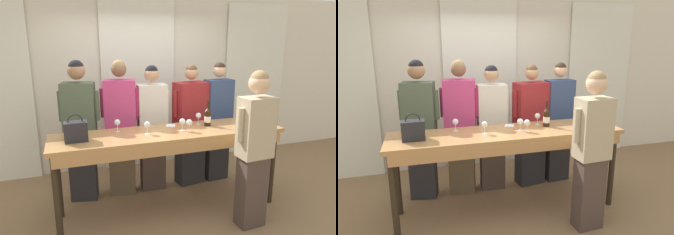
{
  "view_description": "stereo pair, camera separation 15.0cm",
  "coord_description": "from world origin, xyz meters",
  "views": [
    {
      "loc": [
        -1.09,
        -3.2,
        2.04
      ],
      "look_at": [
        0.0,
        0.07,
        1.17
      ],
      "focal_mm": 32.0,
      "sensor_mm": 36.0,
      "label": 1
    },
    {
      "loc": [
        -0.95,
        -3.24,
        2.04
      ],
      "look_at": [
        0.0,
        0.07,
        1.17
      ],
      "focal_mm": 32.0,
      "sensor_mm": 36.0,
      "label": 2
    }
  ],
  "objects": [
    {
      "name": "guest_cream_sweater",
      "position": [
        -0.04,
        0.63,
        0.9
      ],
      "size": [
        0.51,
        0.25,
        1.75
      ],
      "color": "#473833",
      "rests_on": "ground_plane"
    },
    {
      "name": "wine_glass_front_mid",
      "position": [
        1.08,
        0.06,
        1.13
      ],
      "size": [
        0.07,
        0.07,
        0.15
      ],
      "color": "white",
      "rests_on": "tasting_bar"
    },
    {
      "name": "wine_bottle",
      "position": [
        0.53,
        0.08,
        1.14
      ],
      "size": [
        0.08,
        0.08,
        0.32
      ],
      "color": "black",
      "rests_on": "tasting_bar"
    },
    {
      "name": "curtain_panel_right",
      "position": [
        2.19,
        1.55,
        1.34
      ],
      "size": [
        1.19,
        0.03,
        2.69
      ],
      "color": "white",
      "rests_on": "ground_plane"
    },
    {
      "name": "guest_navy_coat",
      "position": [
        0.96,
        0.63,
        0.91
      ],
      "size": [
        0.51,
        0.25,
        1.76
      ],
      "color": "#28282D",
      "rests_on": "ground_plane"
    },
    {
      "name": "guest_pink_top",
      "position": [
        -0.47,
        0.63,
        0.93
      ],
      "size": [
        0.52,
        0.34,
        1.83
      ],
      "color": "brown",
      "rests_on": "ground_plane"
    },
    {
      "name": "curtain_panel_center",
      "position": [
        0.0,
        1.55,
        1.34
      ],
      "size": [
        1.19,
        0.03,
        2.69
      ],
      "color": "white",
      "rests_on": "ground_plane"
    },
    {
      "name": "host_pouring",
      "position": [
        0.77,
        -0.6,
        0.93
      ],
      "size": [
        0.47,
        0.26,
        1.76
      ],
      "color": "#473833",
      "rests_on": "ground_plane"
    },
    {
      "name": "napkin",
      "position": [
        0.09,
        0.22,
        1.02
      ],
      "size": [
        0.15,
        0.15,
        0.0
      ],
      "color": "white",
      "rests_on": "tasting_bar"
    },
    {
      "name": "ground_plane",
      "position": [
        0.0,
        0.0,
        0.0
      ],
      "size": [
        18.0,
        18.0,
        0.0
      ],
      "primitive_type": "plane",
      "color": "#846647"
    },
    {
      "name": "wine_glass_front_left",
      "position": [
        -0.59,
        0.18,
        1.13
      ],
      "size": [
        0.07,
        0.07,
        0.15
      ],
      "color": "white",
      "rests_on": "tasting_bar"
    },
    {
      "name": "handbag",
      "position": [
        -1.06,
        -0.03,
        1.13
      ],
      "size": [
        0.24,
        0.15,
        0.3
      ],
      "color": "#232328",
      "rests_on": "tasting_bar"
    },
    {
      "name": "wine_glass_center_left",
      "position": [
        -0.28,
        -0.03,
        1.13
      ],
      "size": [
        0.07,
        0.07,
        0.15
      ],
      "color": "white",
      "rests_on": "tasting_bar"
    },
    {
      "name": "wine_glass_center_mid",
      "position": [
        0.45,
        0.18,
        1.13
      ],
      "size": [
        0.07,
        0.07,
        0.15
      ],
      "color": "white",
      "rests_on": "tasting_bar"
    },
    {
      "name": "guest_striped_shirt",
      "position": [
        0.53,
        0.63,
        0.87
      ],
      "size": [
        0.57,
        0.35,
        1.74
      ],
      "color": "#28282D",
      "rests_on": "ground_plane"
    },
    {
      "name": "wine_glass_center_right",
      "position": [
        0.21,
        -0.09,
        1.13
      ],
      "size": [
        0.07,
        0.07,
        0.15
      ],
      "color": "white",
      "rests_on": "tasting_bar"
    },
    {
      "name": "guest_olive_jacket",
      "position": [
        -0.99,
        0.63,
        0.95
      ],
      "size": [
        0.51,
        0.34,
        1.83
      ],
      "color": "#28282D",
      "rests_on": "ground_plane"
    },
    {
      "name": "tasting_bar",
      "position": [
        0.0,
        -0.03,
        0.91
      ],
      "size": [
        2.73,
        0.66,
        1.02
      ],
      "color": "#B27F4C",
      "rests_on": "ground_plane"
    },
    {
      "name": "wall_back",
      "position": [
        0.0,
        1.61,
        1.4
      ],
      "size": [
        12.0,
        0.06,
        2.8
      ],
      "color": "silver",
      "rests_on": "ground_plane"
    },
    {
      "name": "wine_glass_front_right",
      "position": [
        0.15,
        -0.03,
        1.13
      ],
      "size": [
        0.07,
        0.07,
        0.15
      ],
      "color": "white",
      "rests_on": "tasting_bar"
    }
  ]
}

